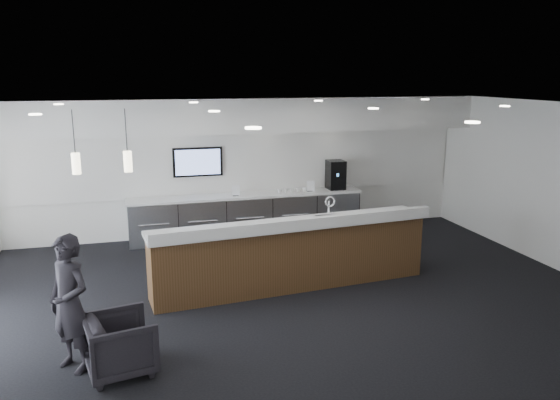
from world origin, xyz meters
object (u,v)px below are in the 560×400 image
object	(u,v)px
coffee_machine	(336,175)
armchair	(121,344)
service_counter	(292,254)
lounge_guest	(70,304)

from	to	relation	value
coffee_machine	armchair	bearing A→B (deg)	-131.26
service_counter	armchair	bearing A→B (deg)	-148.66
coffee_machine	armchair	distance (m)	6.94
coffee_machine	armchair	xyz separation A→B (m)	(-4.64, -5.08, -0.91)
service_counter	lounge_guest	world-z (taller)	lounge_guest
coffee_machine	lounge_guest	xyz separation A→B (m)	(-5.19, -4.86, -0.43)
service_counter	lounge_guest	bearing A→B (deg)	-156.52
armchair	coffee_machine	bearing A→B (deg)	-54.04
service_counter	armchair	distance (m)	3.40
service_counter	armchair	size ratio (longest dim) A/B	6.12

